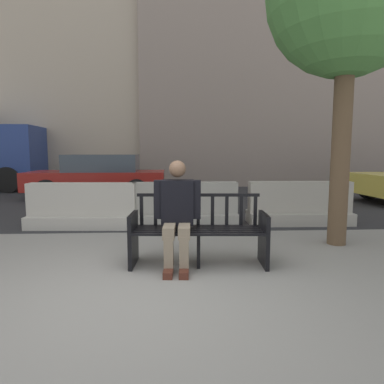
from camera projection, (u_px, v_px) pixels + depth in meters
The scene contains 9 objects.
ground_plane at pixel (132, 296), 3.39m from camera, with size 200.00×200.00×0.00m, color gray.
street_asphalt at pixel (162, 192), 12.02m from camera, with size 120.00×12.00×0.01m, color #28282B.
street_bench at pixel (198, 234), 4.31m from camera, with size 1.72×0.62×0.88m.
seated_person at pixel (177, 211), 4.22m from camera, with size 0.59×0.74×1.31m.
jersey_barrier_centre at pixel (185, 208), 6.60m from camera, with size 2.01×0.72×0.84m.
jersey_barrier_left at pixel (83, 209), 6.44m from camera, with size 2.03×0.77×0.84m.
jersey_barrier_right at pixel (299, 207), 6.75m from camera, with size 2.02×0.73×0.84m.
car_sedan_mid at pixel (99, 176), 10.58m from camera, with size 4.13×1.89×1.33m.
building_centre_right at pixel (298, 0), 17.10m from camera, with size 15.26×8.19×17.92m.
Camera 1 is at (0.42, -3.28, 1.42)m, focal length 32.00 mm.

